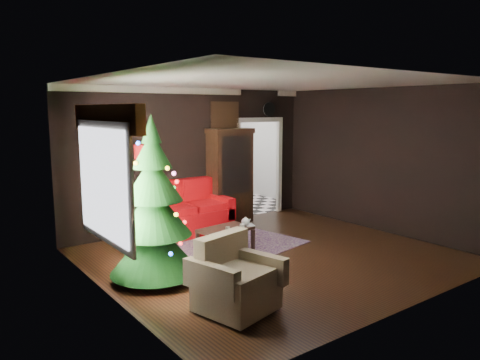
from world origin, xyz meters
TOP-DOWN VIEW (x-y plane):
  - floor at (0.00, 0.00)m, footprint 5.50×5.50m
  - ceiling at (0.00, 0.00)m, footprint 5.50×5.50m
  - wall_back at (0.00, 2.50)m, footprint 5.50×0.00m
  - wall_front at (0.00, -2.50)m, footprint 5.50×0.00m
  - wall_left at (-2.75, 0.00)m, footprint 0.00×5.50m
  - wall_right at (2.75, 0.00)m, footprint 0.00×5.50m
  - doorway at (1.70, 2.50)m, footprint 1.10×0.10m
  - left_window at (-2.71, 0.20)m, footprint 0.05×1.60m
  - valance at (-2.63, 0.20)m, footprint 0.12×2.10m
  - kitchen_floor at (1.70, 4.00)m, footprint 3.00×3.00m
  - kitchen_window at (1.70, 5.45)m, footprint 0.70×0.06m
  - rug at (-0.20, 0.80)m, footprint 2.59×2.09m
  - loveseat at (-0.40, 2.05)m, footprint 1.70×0.90m
  - curio_cabinet at (0.75, 2.27)m, footprint 0.90×0.45m
  - floor_lamp at (-1.38, 1.88)m, footprint 0.33×0.33m
  - christmas_tree at (-2.02, 0.18)m, footprint 1.50×1.50m
  - armchair at (-1.71, -1.34)m, footprint 1.01×1.01m
  - coffee_table at (-0.49, 0.65)m, footprint 0.94×0.63m
  - teapot at (-0.14, 0.56)m, footprint 0.21×0.21m
  - cup_a at (-0.55, 0.50)m, footprint 0.08×0.08m
  - cup_b at (-0.27, 0.48)m, footprint 0.10×0.10m
  - book at (-0.14, 0.56)m, footprint 0.15×0.06m
  - wall_clock at (1.95, 2.45)m, footprint 0.32×0.32m
  - painting at (0.75, 2.46)m, footprint 0.62×0.05m
  - kitchen_counter at (1.70, 5.20)m, footprint 1.80×0.60m
  - kitchen_table at (1.40, 3.70)m, footprint 0.70×0.70m

SIDE VIEW (x-z plane):
  - floor at x=0.00m, z-range 0.00..0.00m
  - kitchen_floor at x=1.70m, z-range 0.00..0.00m
  - rug at x=-0.20m, z-range 0.00..0.01m
  - coffee_table at x=-0.49m, z-range 0.01..0.41m
  - kitchen_table at x=1.40m, z-range 0.00..0.75m
  - cup_a at x=-0.55m, z-range 0.41..0.47m
  - cup_b at x=-0.27m, z-range 0.41..0.48m
  - kitchen_counter at x=1.70m, z-range 0.00..0.90m
  - armchair at x=-1.71m, z-range 0.03..0.89m
  - teapot at x=-0.14m, z-range 0.41..0.56m
  - loveseat at x=-0.40m, z-range 0.00..1.00m
  - book at x=-0.14m, z-range 0.41..0.61m
  - floor_lamp at x=-1.38m, z-range -0.12..1.78m
  - curio_cabinet at x=0.75m, z-range 0.00..1.90m
  - christmas_tree at x=-2.02m, z-range -0.15..2.25m
  - doorway at x=1.70m, z-range 0.00..2.10m
  - wall_back at x=0.00m, z-range -1.35..4.15m
  - wall_front at x=0.00m, z-range -1.35..4.15m
  - wall_left at x=-2.75m, z-range -1.35..4.15m
  - wall_right at x=2.75m, z-range -1.35..4.15m
  - left_window at x=-2.71m, z-range 0.75..2.15m
  - kitchen_window at x=1.70m, z-range 1.35..2.05m
  - painting at x=0.75m, z-range 1.99..2.51m
  - valance at x=-2.63m, z-range 2.10..2.44m
  - wall_clock at x=1.95m, z-range 2.35..2.41m
  - ceiling at x=0.00m, z-range 2.80..2.80m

